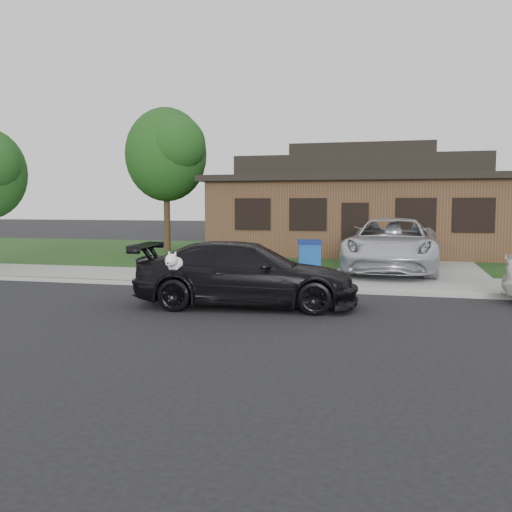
# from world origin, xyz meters

# --- Properties ---
(ground) EXTENTS (120.00, 120.00, 0.00)m
(ground) POSITION_xyz_m (0.00, 0.00, 0.00)
(ground) COLOR black
(ground) RESTS_ON ground
(sidewalk) EXTENTS (60.00, 3.00, 0.12)m
(sidewalk) POSITION_xyz_m (0.00, 5.00, 0.06)
(sidewalk) COLOR gray
(sidewalk) RESTS_ON ground
(curb) EXTENTS (60.00, 0.12, 0.12)m
(curb) POSITION_xyz_m (0.00, 3.50, 0.06)
(curb) COLOR gray
(curb) RESTS_ON ground
(lawn) EXTENTS (60.00, 13.00, 0.13)m
(lawn) POSITION_xyz_m (0.00, 13.00, 0.07)
(lawn) COLOR #193814
(lawn) RESTS_ON ground
(driveway) EXTENTS (4.50, 13.00, 0.14)m
(driveway) POSITION_xyz_m (6.00, 10.00, 0.07)
(driveway) COLOR gray
(driveway) RESTS_ON ground
(sedan) EXTENTS (5.06, 2.57, 1.41)m
(sedan) POSITION_xyz_m (2.43, 1.15, 0.71)
(sedan) COLOR black
(sedan) RESTS_ON ground
(minivan) EXTENTS (2.94, 6.04, 1.65)m
(minivan) POSITION_xyz_m (5.44, 7.51, 0.97)
(minivan) COLOR silver
(minivan) RESTS_ON driveway
(recycling_bin) EXTENTS (0.78, 0.78, 1.10)m
(recycling_bin) POSITION_xyz_m (3.20, 5.19, 0.68)
(recycling_bin) COLOR navy
(recycling_bin) RESTS_ON sidewalk
(house) EXTENTS (12.60, 8.60, 4.65)m
(house) POSITION_xyz_m (4.00, 15.00, 2.13)
(house) COLOR #422B1C
(house) RESTS_ON ground
(tree_0) EXTENTS (3.78, 3.60, 6.34)m
(tree_0) POSITION_xyz_m (-4.34, 12.88, 4.48)
(tree_0) COLOR #332114
(tree_0) RESTS_ON ground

